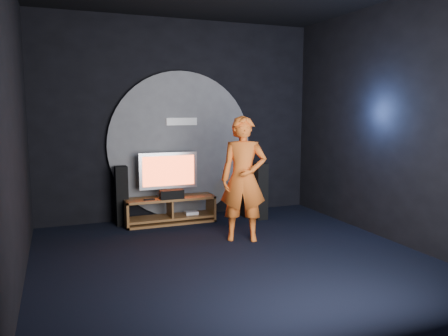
# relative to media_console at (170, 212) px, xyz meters

# --- Properties ---
(floor) EXTENTS (5.00, 5.00, 0.00)m
(floor) POSITION_rel_media_console_xyz_m (0.32, -2.05, -0.19)
(floor) COLOR black
(floor) RESTS_ON ground
(back_wall) EXTENTS (5.00, 0.04, 3.50)m
(back_wall) POSITION_rel_media_console_xyz_m (0.32, 0.45, 1.56)
(back_wall) COLOR black
(back_wall) RESTS_ON ground
(front_wall) EXTENTS (5.00, 0.04, 3.50)m
(front_wall) POSITION_rel_media_console_xyz_m (0.32, -4.55, 1.56)
(front_wall) COLOR black
(front_wall) RESTS_ON ground
(left_wall) EXTENTS (0.04, 5.00, 3.50)m
(left_wall) POSITION_rel_media_console_xyz_m (-2.18, -2.05, 1.56)
(left_wall) COLOR black
(left_wall) RESTS_ON ground
(right_wall) EXTENTS (0.04, 5.00, 3.50)m
(right_wall) POSITION_rel_media_console_xyz_m (2.82, -2.05, 1.56)
(right_wall) COLOR black
(right_wall) RESTS_ON ground
(wall_disc_panel) EXTENTS (2.60, 0.11, 2.60)m
(wall_disc_panel) POSITION_rel_media_console_xyz_m (0.32, 0.39, 1.11)
(wall_disc_panel) COLOR #515156
(wall_disc_panel) RESTS_ON ground
(media_console) EXTENTS (1.53, 0.45, 0.45)m
(media_console) POSITION_rel_media_console_xyz_m (0.00, 0.00, 0.00)
(media_console) COLOR brown
(media_console) RESTS_ON ground
(tv) EXTENTS (1.00, 0.22, 0.76)m
(tv) POSITION_rel_media_console_xyz_m (-0.01, 0.07, 0.67)
(tv) COLOR #B7B7BF
(tv) RESTS_ON media_console
(center_speaker) EXTENTS (0.40, 0.15, 0.15)m
(center_speaker) POSITION_rel_media_console_xyz_m (-0.01, -0.14, 0.33)
(center_speaker) COLOR black
(center_speaker) RESTS_ON media_console
(remote) EXTENTS (0.18, 0.05, 0.02)m
(remote) POSITION_rel_media_console_xyz_m (-0.38, -0.12, 0.27)
(remote) COLOR black
(remote) RESTS_ON media_console
(tower_speaker_left) EXTENTS (0.20, 0.22, 1.00)m
(tower_speaker_left) POSITION_rel_media_console_xyz_m (-0.79, 0.17, 0.30)
(tower_speaker_left) COLOR black
(tower_speaker_left) RESTS_ON ground
(tower_speaker_right) EXTENTS (0.20, 0.22, 1.00)m
(tower_speaker_right) POSITION_rel_media_console_xyz_m (1.56, -0.30, 0.30)
(tower_speaker_right) COLOR black
(tower_speaker_right) RESTS_ON ground
(subwoofer) EXTENTS (0.32, 0.32, 0.36)m
(subwoofer) POSITION_rel_media_console_xyz_m (1.49, 0.00, -0.02)
(subwoofer) COLOR black
(subwoofer) RESTS_ON ground
(player) EXTENTS (0.79, 0.67, 1.84)m
(player) POSITION_rel_media_console_xyz_m (0.78, -1.33, 0.73)
(player) COLOR orange
(player) RESTS_ON ground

